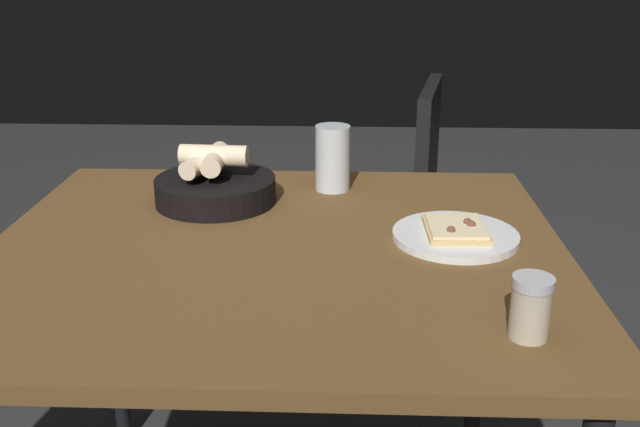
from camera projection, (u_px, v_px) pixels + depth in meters
name	position (u px, v px, depth m)	size (l,w,h in m)	color
dining_table	(277.00, 278.00, 1.34)	(1.05, 0.92, 0.75)	brown
pizza_plate	(456.00, 234.00, 1.34)	(0.23, 0.23, 0.04)	white
bread_basket	(216.00, 185.00, 1.53)	(0.25, 0.25, 0.12)	black
beer_glass	(333.00, 162.00, 1.60)	(0.08, 0.08, 0.14)	silver
pepper_shaker	(530.00, 311.00, 1.00)	(0.06, 0.06, 0.09)	#BFB299
chair_near	(386.00, 208.00, 2.21)	(0.51, 0.51, 0.88)	black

